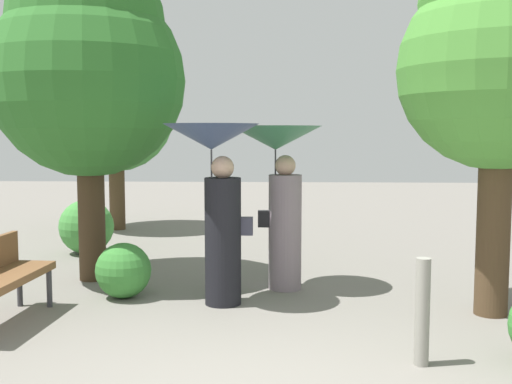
{
  "coord_description": "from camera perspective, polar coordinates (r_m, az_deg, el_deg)",
  "views": [
    {
      "loc": [
        0.32,
        -4.04,
        1.9
      ],
      "look_at": [
        0.0,
        3.17,
        1.21
      ],
      "focal_mm": 43.1,
      "sensor_mm": 36.0,
      "label": 1
    }
  ],
  "objects": [
    {
      "name": "tree_near_right",
      "position": [
        6.86,
        21.71,
        12.22
      ],
      "size": [
        2.07,
        2.07,
        4.07
      ],
      "color": "#4C3823",
      "rests_on": "ground"
    },
    {
      "name": "person_right",
      "position": [
        7.44,
        2.18,
        1.6
      ],
      "size": [
        1.11,
        1.11,
        1.99
      ],
      "rotation": [
        0.0,
        0.0,
        1.68
      ],
      "color": "gray",
      "rests_on": "ground"
    },
    {
      "name": "tree_mid_left",
      "position": [
        12.45,
        -12.94,
        8.05
      ],
      "size": [
        2.29,
        2.29,
        3.84
      ],
      "color": "#4C3823",
      "rests_on": "ground"
    },
    {
      "name": "bush_path_left",
      "position": [
        10.13,
        -15.46,
        -3.12
      ],
      "size": [
        0.86,
        0.86,
        0.86
      ],
      "primitive_type": "sphere",
      "color": "#428C3D",
      "rests_on": "ground"
    },
    {
      "name": "tree_near_left",
      "position": [
        8.23,
        -15.35,
        11.49
      ],
      "size": [
        2.47,
        2.47,
        4.26
      ],
      "color": "#42301E",
      "rests_on": "ground"
    },
    {
      "name": "bush_behind_bench",
      "position": [
        7.34,
        -12.21,
        -7.13
      ],
      "size": [
        0.64,
        0.64,
        0.64
      ],
      "primitive_type": "sphere",
      "color": "#387F33",
      "rests_on": "ground"
    },
    {
      "name": "path_marker_post",
      "position": [
        5.3,
        15.18,
        -10.69
      ],
      "size": [
        0.12,
        0.12,
        0.9
      ],
      "primitive_type": "cylinder",
      "color": "gray",
      "rests_on": "ground"
    },
    {
      "name": "person_left",
      "position": [
        6.77,
        -3.67,
        0.97
      ],
      "size": [
        1.05,
        1.05,
        2.01
      ],
      "rotation": [
        0.0,
        0.0,
        1.68
      ],
      "color": "black",
      "rests_on": "ground"
    }
  ]
}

